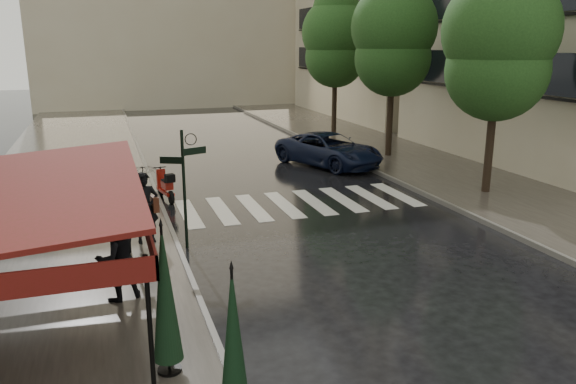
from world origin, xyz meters
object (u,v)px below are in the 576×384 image
pedestrian_with_umbrella (144,179)px  scooter (166,186)px  parasol_front (233,343)px  parked_car (329,150)px  parasol_back (165,293)px  pedestrian_terrace (117,258)px

pedestrian_with_umbrella → scooter: size_ratio=1.62×
parasol_front → parked_car: bearing=63.5°
parked_car → parasol_back: parasol_back is taller
scooter → parked_car: size_ratio=0.31×
pedestrian_with_umbrella → parasol_front: bearing=-94.0°
pedestrian_terrace → parasol_back: 3.08m
pedestrian_terrace → parked_car: pedestrian_terrace is taller
scooter → pedestrian_with_umbrella: bearing=-114.2°
parked_car → pedestrian_terrace: bearing=-153.0°
scooter → parasol_front: (-0.47, -12.30, 0.91)m
scooter → parked_car: (7.39, 3.47, 0.22)m
parasol_back → parasol_front: bearing=-67.2°
scooter → parked_car: parked_car is taller
pedestrian_with_umbrella → parasol_front: size_ratio=1.08×
parked_car → parasol_back: (-8.55, -14.13, 0.76)m
parasol_front → pedestrian_terrace: bearing=106.2°
scooter → parasol_front: parasol_front is taller
scooter → parasol_back: (-1.16, -10.65, 0.98)m
pedestrian_terrace → parked_car: size_ratio=0.35×
pedestrian_terrace → parasol_back: bearing=83.0°
pedestrian_terrace → parasol_front: 4.83m
parasol_front → scooter: bearing=87.8°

